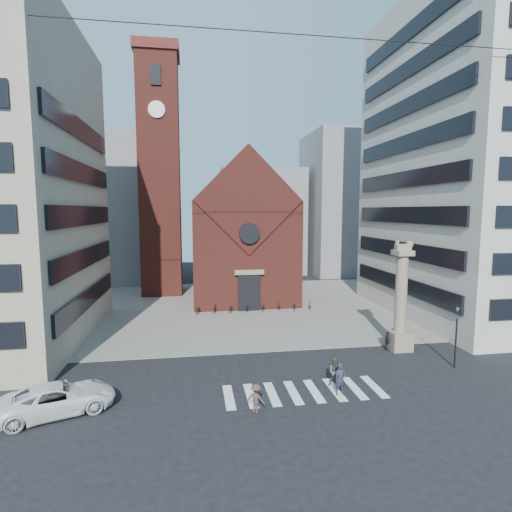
# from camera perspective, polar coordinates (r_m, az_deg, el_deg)

# --- Properties ---
(ground) EXTENTS (120.00, 120.00, 0.00)m
(ground) POSITION_cam_1_polar(r_m,az_deg,el_deg) (28.25, 4.00, -16.27)
(ground) COLOR black
(ground) RESTS_ON ground
(piazza) EXTENTS (46.00, 30.00, 0.05)m
(piazza) POSITION_cam_1_polar(r_m,az_deg,el_deg) (46.07, -1.34, -7.18)
(piazza) COLOR gray
(piazza) RESTS_ON ground
(zebra_crossing) EXTENTS (10.20, 3.20, 0.01)m
(zebra_crossing) POSITION_cam_1_polar(r_m,az_deg,el_deg) (25.72, 6.84, -18.68)
(zebra_crossing) COLOR white
(zebra_crossing) RESTS_ON ground
(church) EXTENTS (12.00, 16.65, 18.00)m
(church) POSITION_cam_1_polar(r_m,az_deg,el_deg) (50.83, -2.26, 3.19)
(church) COLOR maroon
(church) RESTS_ON ground
(campanile) EXTENTS (5.50, 5.50, 31.20)m
(campanile) POSITION_cam_1_polar(r_m,az_deg,el_deg) (53.73, -13.56, 11.47)
(campanile) COLOR maroon
(campanile) RESTS_ON ground
(building_right) EXTENTS (18.00, 22.00, 32.00)m
(building_right) POSITION_cam_1_polar(r_m,az_deg,el_deg) (48.13, 30.23, 11.69)
(building_right) COLOR beige
(building_right) RESTS_ON ground
(bg_block_left) EXTENTS (16.00, 14.00, 22.00)m
(bg_block_left) POSITION_cam_1_polar(r_m,az_deg,el_deg) (66.87, -21.24, 6.14)
(bg_block_left) COLOR gray
(bg_block_left) RESTS_ON ground
(bg_block_mid) EXTENTS (14.00, 12.00, 18.00)m
(bg_block_mid) POSITION_cam_1_polar(r_m,az_deg,el_deg) (71.39, 0.66, 4.97)
(bg_block_mid) COLOR gray
(bg_block_mid) RESTS_ON ground
(bg_block_right) EXTENTS (16.00, 14.00, 24.00)m
(bg_block_right) POSITION_cam_1_polar(r_m,az_deg,el_deg) (72.92, 13.66, 7.18)
(bg_block_right) COLOR gray
(bg_block_right) RESTS_ON ground
(lion_column) EXTENTS (1.63, 1.60, 8.68)m
(lion_column) POSITION_cam_1_polar(r_m,az_deg,el_deg) (33.38, 19.96, -6.83)
(lion_column) COLOR gray
(lion_column) RESTS_ON ground
(traffic_light) EXTENTS (0.13, 0.16, 4.30)m
(traffic_light) POSITION_cam_1_polar(r_m,az_deg,el_deg) (31.45, 26.68, -10.15)
(traffic_light) COLOR black
(traffic_light) RESTS_ON ground
(white_car) EXTENTS (6.41, 4.56, 1.62)m
(white_car) POSITION_cam_1_polar(r_m,az_deg,el_deg) (25.30, -26.40, -17.79)
(white_car) COLOR white
(white_car) RESTS_ON ground
(pedestrian_0) EXTENTS (0.72, 0.50, 1.91)m
(pedestrian_0) POSITION_cam_1_polar(r_m,az_deg,el_deg) (25.34, 11.97, -16.83)
(pedestrian_0) COLOR #292939
(pedestrian_0) RESTS_ON ground
(pedestrian_1) EXTENTS (1.10, 0.99, 1.86)m
(pedestrian_1) POSITION_cam_1_polar(r_m,az_deg,el_deg) (26.31, 11.29, -15.96)
(pedestrian_1) COLOR #504640
(pedestrian_1) RESTS_ON ground
(pedestrian_2) EXTENTS (0.56, 0.96, 1.55)m
(pedestrian_2) POSITION_cam_1_polar(r_m,az_deg,el_deg) (33.62, 18.24, -11.41)
(pedestrian_2) COLOR #25262C
(pedestrian_2) RESTS_ON ground
(pedestrian_3) EXTENTS (1.19, 1.08, 1.61)m
(pedestrian_3) POSITION_cam_1_polar(r_m,az_deg,el_deg) (22.95, 0.03, -19.69)
(pedestrian_3) COLOR #47352F
(pedestrian_3) RESTS_ON ground
(scooter_0) EXTENTS (0.93, 1.64, 0.81)m
(scooter_0) POSITION_cam_1_polar(r_m,az_deg,el_deg) (43.09, -8.25, -7.62)
(scooter_0) COLOR black
(scooter_0) RESTS_ON piazza
(scooter_1) EXTENTS (0.81, 1.56, 0.90)m
(scooter_1) POSITION_cam_1_polar(r_m,az_deg,el_deg) (43.13, -5.91, -7.51)
(scooter_1) COLOR black
(scooter_1) RESTS_ON piazza
(scooter_2) EXTENTS (0.93, 1.64, 0.81)m
(scooter_2) POSITION_cam_1_polar(r_m,az_deg,el_deg) (43.26, -3.57, -7.51)
(scooter_2) COLOR black
(scooter_2) RESTS_ON piazza
(scooter_3) EXTENTS (0.81, 1.56, 0.90)m
(scooter_3) POSITION_cam_1_polar(r_m,az_deg,el_deg) (43.45, -1.25, -7.37)
(scooter_3) COLOR black
(scooter_3) RESTS_ON piazza
(scooter_4) EXTENTS (0.93, 1.64, 0.81)m
(scooter_4) POSITION_cam_1_polar(r_m,az_deg,el_deg) (43.72, 1.04, -7.35)
(scooter_4) COLOR black
(scooter_4) RESTS_ON piazza
(scooter_5) EXTENTS (0.81, 1.56, 0.90)m
(scooter_5) POSITION_cam_1_polar(r_m,az_deg,el_deg) (44.04, 3.30, -7.19)
(scooter_5) COLOR black
(scooter_5) RESTS_ON piazza
(scooter_6) EXTENTS (0.93, 1.64, 0.81)m
(scooter_6) POSITION_cam_1_polar(r_m,az_deg,el_deg) (44.44, 5.52, -7.14)
(scooter_6) COLOR black
(scooter_6) RESTS_ON piazza
(scooter_7) EXTENTS (0.81, 1.56, 0.90)m
(scooter_7) POSITION_cam_1_polar(r_m,az_deg,el_deg) (44.89, 7.70, -6.98)
(scooter_7) COLOR black
(scooter_7) RESTS_ON piazza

